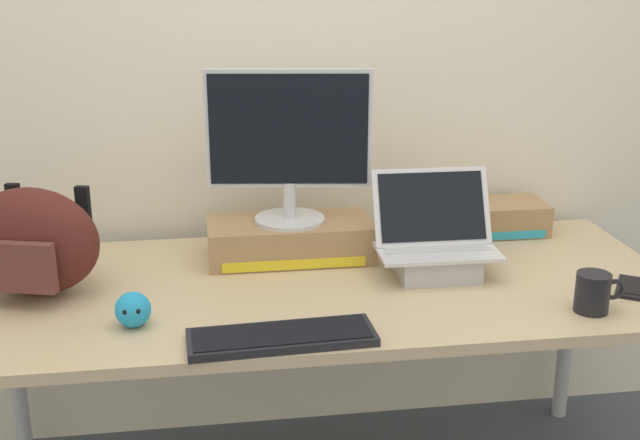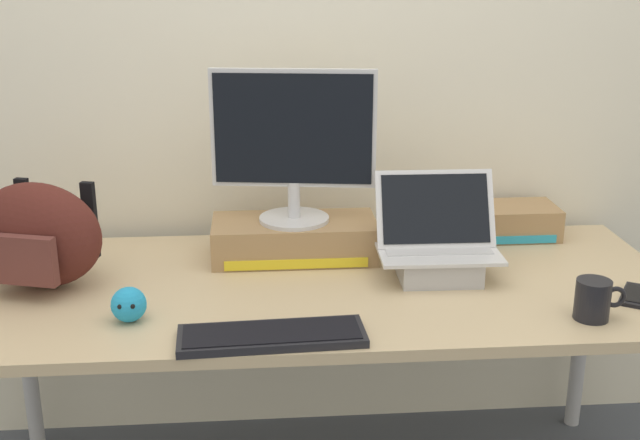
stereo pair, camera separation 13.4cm
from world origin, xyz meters
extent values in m
cube|color=silver|center=(0.00, 0.52, 1.30)|extent=(7.00, 0.10, 2.60)
cube|color=tan|center=(0.00, 0.00, 0.70)|extent=(1.97, 0.84, 0.03)
cylinder|color=#B2B2B7|center=(-0.92, 0.36, 0.34)|extent=(0.05, 0.05, 0.69)
cylinder|color=#B2B2B7|center=(0.92, 0.36, 0.34)|extent=(0.05, 0.05, 0.69)
cube|color=#9E7A51|center=(-0.06, 0.20, 0.77)|extent=(0.48, 0.23, 0.11)
cube|color=yellow|center=(-0.06, 0.09, 0.74)|extent=(0.41, 0.00, 0.03)
cylinder|color=silver|center=(-0.06, 0.20, 0.84)|extent=(0.21, 0.21, 0.01)
cylinder|color=silver|center=(-0.06, 0.20, 0.90)|extent=(0.04, 0.04, 0.11)
cube|color=silver|center=(-0.06, 0.20, 1.11)|extent=(0.47, 0.08, 0.34)
cube|color=black|center=(-0.06, 0.19, 1.11)|extent=(0.45, 0.07, 0.31)
cube|color=#ADADB2|center=(0.33, 0.01, 0.75)|extent=(0.22, 0.20, 0.07)
cube|color=silver|center=(0.33, 0.01, 0.79)|extent=(0.34, 0.23, 0.01)
cube|color=#B7B7BC|center=(0.33, 0.03, 0.80)|extent=(0.30, 0.13, 0.00)
cube|color=silver|center=(0.33, 0.08, 0.90)|extent=(0.34, 0.11, 0.20)
cube|color=black|center=(0.33, 0.07, 0.90)|extent=(0.30, 0.10, 0.18)
cube|color=black|center=(-0.14, -0.34, 0.73)|extent=(0.44, 0.16, 0.02)
cube|color=black|center=(-0.14, -0.34, 0.74)|extent=(0.42, 0.14, 0.00)
ellipsoid|color=#4C1E19|center=(-0.75, 0.04, 0.86)|extent=(0.40, 0.28, 0.29)
cube|color=brown|center=(-0.78, -0.07, 0.83)|extent=(0.22, 0.09, 0.13)
cube|color=black|center=(-0.82, 0.17, 0.88)|extent=(0.04, 0.03, 0.22)
cube|color=black|center=(-0.63, 0.11, 0.88)|extent=(0.04, 0.03, 0.22)
cylinder|color=black|center=(0.65, -0.29, 0.77)|extent=(0.09, 0.09, 0.10)
torus|color=black|center=(0.71, -0.29, 0.77)|extent=(0.06, 0.01, 0.06)
cube|color=black|center=(0.82, -0.17, 0.72)|extent=(0.15, 0.17, 0.01)
cube|color=black|center=(0.82, -0.17, 0.73)|extent=(0.12, 0.14, 0.00)
sphere|color=#2393CC|center=(-0.49, -0.21, 0.76)|extent=(0.09, 0.09, 0.09)
sphere|color=black|center=(-0.50, -0.25, 0.77)|extent=(0.01, 0.01, 0.01)
sphere|color=black|center=(-0.47, -0.25, 0.77)|extent=(0.01, 0.01, 0.01)
cube|color=#9E7A51|center=(0.62, 0.34, 0.77)|extent=(0.32, 0.18, 0.10)
cube|color=#2899BC|center=(0.62, 0.25, 0.74)|extent=(0.27, 0.00, 0.02)
camera|label=1|loc=(-0.30, -2.03, 1.57)|focal=45.28mm
camera|label=2|loc=(-0.16, -2.05, 1.57)|focal=45.28mm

